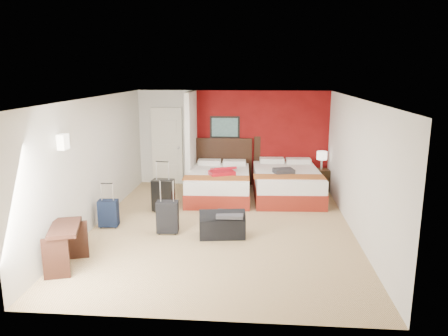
# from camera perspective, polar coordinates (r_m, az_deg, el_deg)

# --- Properties ---
(ground) EXTENTS (6.50, 6.50, 0.00)m
(ground) POSITION_cam_1_polar(r_m,az_deg,el_deg) (8.47, -0.27, -7.82)
(ground) COLOR #CFB17F
(ground) RESTS_ON ground
(room_walls) EXTENTS (5.02, 6.52, 2.50)m
(room_walls) POSITION_cam_1_polar(r_m,az_deg,el_deg) (9.71, -7.84, 2.44)
(room_walls) COLOR silver
(room_walls) RESTS_ON ground
(red_accent_panel) EXTENTS (3.50, 0.04, 2.50)m
(red_accent_panel) POSITION_cam_1_polar(r_m,az_deg,el_deg) (11.26, 4.96, 3.91)
(red_accent_panel) COLOR maroon
(red_accent_panel) RESTS_ON ground
(partition_wall) EXTENTS (0.12, 1.20, 2.50)m
(partition_wall) POSITION_cam_1_polar(r_m,az_deg,el_deg) (10.78, -4.38, 3.52)
(partition_wall) COLOR silver
(partition_wall) RESTS_ON ground
(entry_door) EXTENTS (0.82, 0.06, 2.05)m
(entry_door) POSITION_cam_1_polar(r_m,az_deg,el_deg) (11.53, -7.60, 2.92)
(entry_door) COLOR silver
(entry_door) RESTS_ON ground
(bed_left) EXTENTS (1.54, 2.14, 0.63)m
(bed_left) POSITION_cam_1_polar(r_m,az_deg,el_deg) (10.28, -0.69, -2.25)
(bed_left) COLOR white
(bed_left) RESTS_ON ground
(bed_right) EXTENTS (1.67, 2.30, 0.66)m
(bed_right) POSITION_cam_1_polar(r_m,az_deg,el_deg) (10.39, 8.37, -2.11)
(bed_right) COLOR silver
(bed_right) RESTS_ON ground
(red_suitcase_open) EXTENTS (0.81, 0.93, 0.10)m
(red_suitcase_open) POSITION_cam_1_polar(r_m,az_deg,el_deg) (10.09, -0.18, -0.42)
(red_suitcase_open) COLOR #B10F1D
(red_suitcase_open) RESTS_ON bed_left
(jacket_bundle) EXTENTS (0.53, 0.46, 0.11)m
(jacket_bundle) POSITION_cam_1_polar(r_m,az_deg,el_deg) (10.00, 7.97, -0.41)
(jacket_bundle) COLOR #36373B
(jacket_bundle) RESTS_ON bed_right
(nightstand) EXTENTS (0.44, 0.44, 0.55)m
(nightstand) POSITION_cam_1_polar(r_m,az_deg,el_deg) (11.17, 12.79, -1.56)
(nightstand) COLOR #312010
(nightstand) RESTS_ON ground
(table_lamp) EXTENTS (0.33, 0.33, 0.46)m
(table_lamp) POSITION_cam_1_polar(r_m,az_deg,el_deg) (11.05, 12.92, 0.99)
(table_lamp) COLOR silver
(table_lamp) RESTS_ON nightstand
(suitcase_black) EXTENTS (0.48, 0.32, 0.68)m
(suitcase_black) POSITION_cam_1_polar(r_m,az_deg,el_deg) (9.35, -8.11, -3.76)
(suitcase_black) COLOR black
(suitcase_black) RESTS_ON ground
(suitcase_charcoal) EXTENTS (0.41, 0.27, 0.59)m
(suitcase_charcoal) POSITION_cam_1_polar(r_m,az_deg,el_deg) (8.12, -7.54, -6.65)
(suitcase_charcoal) COLOR black
(suitcase_charcoal) RESTS_ON ground
(suitcase_navy) EXTENTS (0.39, 0.26, 0.52)m
(suitcase_navy) POSITION_cam_1_polar(r_m,az_deg,el_deg) (8.66, -15.16, -6.00)
(suitcase_navy) COLOR black
(suitcase_navy) RESTS_ON ground
(duffel_bag) EXTENTS (0.89, 0.55, 0.42)m
(duffel_bag) POSITION_cam_1_polar(r_m,az_deg,el_deg) (7.92, -0.25, -7.70)
(duffel_bag) COLOR black
(duffel_bag) RESTS_ON ground
(jacket_draped) EXTENTS (0.48, 0.41, 0.06)m
(jacket_draped) POSITION_cam_1_polar(r_m,az_deg,el_deg) (7.78, 0.82, -6.18)
(jacket_draped) COLOR #3E3D43
(jacket_draped) RESTS_ON duffel_bag
(desk) EXTENTS (0.64, 0.92, 0.69)m
(desk) POSITION_cam_1_polar(r_m,az_deg,el_deg) (7.09, -20.30, -9.88)
(desk) COLOR black
(desk) RESTS_ON ground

